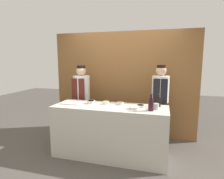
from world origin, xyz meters
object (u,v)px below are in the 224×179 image
sauce_bowl_red (91,102)px  chef_right (160,103)px  sauce_bowl_yellow (106,102)px  sauce_bowl_purple (134,108)px  sauce_bowl_green (141,106)px  bottle_wine (151,104)px  sauce_bowl_brown (120,103)px  cup_steel (156,106)px  chef_left (82,99)px  bottle_soy (158,102)px  cutting_board (71,103)px

sauce_bowl_red → chef_right: (1.26, 0.56, -0.07)m
sauce_bowl_red → sauce_bowl_yellow: bearing=6.0°
sauce_bowl_purple → sauce_bowl_green: size_ratio=1.14×
bottle_wine → sauce_bowl_brown: bearing=154.0°
cup_steel → sauce_bowl_red: bearing=174.6°
chef_left → chef_right: chef_right is taller
sauce_bowl_brown → bottle_soy: bottle_soy is taller
sauce_bowl_green → bottle_soy: bearing=22.2°
sauce_bowl_red → sauce_bowl_purple: bearing=-13.5°
cutting_board → bottle_soy: bearing=7.8°
sauce_bowl_purple → sauce_bowl_green: sauce_bowl_purple is taller
sauce_bowl_yellow → cutting_board: 0.66m
bottle_wine → chef_left: 1.78m
sauce_bowl_yellow → chef_right: 1.11m
sauce_bowl_red → bottle_wine: bottle_wine is taller
sauce_bowl_green → bottle_soy: size_ratio=0.65×
bottle_wine → chef_left: (-1.58, 0.79, -0.17)m
sauce_bowl_green → chef_right: size_ratio=0.09×
sauce_bowl_brown → sauce_bowl_yellow: 0.27m
cutting_board → bottle_wine: 1.49m
sauce_bowl_red → sauce_bowl_green: bearing=-2.3°
sauce_bowl_brown → bottle_wine: bottle_wine is taller
bottle_wine → cup_steel: bearing=54.9°
sauce_bowl_red → cutting_board: bearing=-159.1°
sauce_bowl_brown → sauce_bowl_green: (0.38, -0.09, -0.00)m
sauce_bowl_purple → cutting_board: bearing=176.7°
sauce_bowl_brown → chef_right: size_ratio=0.07×
bottle_wine → cup_steel: size_ratio=2.81×
sauce_bowl_red → bottle_wine: (1.13, -0.23, 0.08)m
sauce_bowl_red → bottle_soy: (1.24, 0.08, 0.06)m
sauce_bowl_purple → bottle_wine: bottle_wine is taller
bottle_soy → cup_steel: 0.21m
bottle_soy → chef_left: chef_left is taller
cutting_board → bottle_wine: bottle_wine is taller
sauce_bowl_purple → sauce_bowl_yellow: 0.61m
sauce_bowl_yellow → bottle_soy: bearing=3.2°
sauce_bowl_purple → bottle_soy: bottle_soy is taller
bottle_wine → chef_left: size_ratio=0.17×
sauce_bowl_purple → cup_steel: cup_steel is taller
sauce_bowl_yellow → bottle_soy: 0.96m
sauce_bowl_yellow → chef_left: chef_left is taller
sauce_bowl_green → bottle_wine: bottle_wine is taller
sauce_bowl_yellow → cutting_board: sauce_bowl_yellow is taller
chef_right → bottle_wine: bearing=-99.2°
sauce_bowl_red → bottle_soy: bearing=3.9°
sauce_bowl_yellow → bottle_wine: (0.85, -0.26, 0.08)m
sauce_bowl_green → sauce_bowl_red: bearing=177.7°
sauce_bowl_purple → cutting_board: 1.21m
bottle_soy → sauce_bowl_red: bearing=-176.1°
bottle_wine → cup_steel: 0.15m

